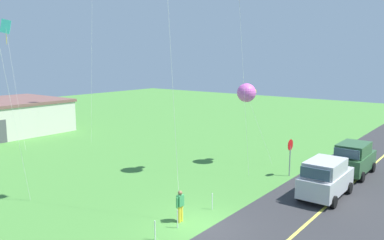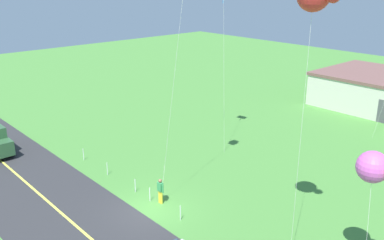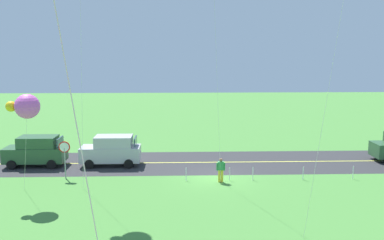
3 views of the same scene
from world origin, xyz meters
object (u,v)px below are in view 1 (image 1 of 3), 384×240
(stop_sign, at_px, (290,150))
(person_adult_near, at_px, (180,205))
(kite_green_far, at_px, (247,93))
(kite_pink_drift, at_px, (6,29))
(car_suv_foreground, at_px, (326,178))
(car_parked_east_near, at_px, (354,158))

(stop_sign, relative_size, person_adult_near, 1.60)
(stop_sign, relative_size, kite_green_far, 0.42)
(stop_sign, relative_size, kite_pink_drift, 0.22)
(stop_sign, distance_m, person_adult_near, 10.46)
(kite_green_far, xyz_separation_m, kite_pink_drift, (-7.32, 20.52, 5.10))
(car_suv_foreground, height_order, kite_green_far, kite_green_far)
(car_parked_east_near, bearing_deg, person_adult_near, 161.42)
(kite_green_far, bearing_deg, stop_sign, -103.27)
(car_parked_east_near, distance_m, stop_sign, 4.54)
(car_parked_east_near, height_order, kite_green_far, kite_green_far)
(person_adult_near, bearing_deg, car_suv_foreground, -174.30)
(stop_sign, distance_m, kite_green_far, 5.45)
(car_parked_east_near, distance_m, kite_pink_drift, 30.83)
(stop_sign, height_order, person_adult_near, stop_sign)
(kite_pink_drift, bearing_deg, car_parked_east_near, -71.39)
(car_suv_foreground, xyz_separation_m, person_adult_near, (-7.75, 4.47, -0.29))
(person_adult_near, xyz_separation_m, kite_green_far, (11.29, 2.83, 4.56))
(car_suv_foreground, bearing_deg, person_adult_near, 150.07)
(car_parked_east_near, bearing_deg, stop_sign, 131.79)
(car_suv_foreground, relative_size, stop_sign, 1.72)
(stop_sign, height_order, kite_green_far, kite_green_far)
(car_suv_foreground, height_order, person_adult_near, car_suv_foreground)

